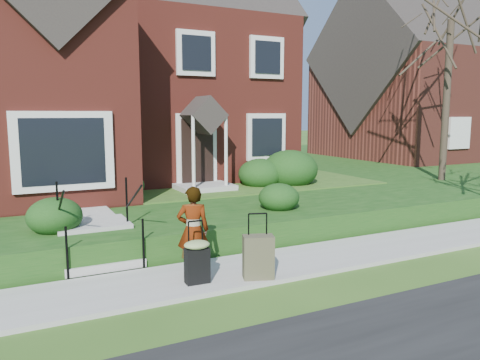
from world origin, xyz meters
TOP-DOWN VIEW (x-y plane):
  - ground at (0.00, 0.00)m, footprint 120.00×120.00m
  - sidewalk at (0.00, 0.00)m, footprint 60.00×1.60m
  - terrace at (4.00, 10.90)m, footprint 44.00×20.00m
  - walkway at (-2.50, 5.00)m, footprint 1.20×6.00m
  - main_house at (-0.21, 9.61)m, footprint 10.40×10.20m
  - neighbour_house at (16.00, 11.00)m, footprint 9.40×8.00m
  - front_steps at (-2.50, 1.84)m, footprint 1.40×2.02m
  - foundation_shrubs at (1.22, 4.82)m, footprint 9.65×4.51m
  - woman at (-1.15, 0.16)m, footprint 0.65×0.52m
  - suitcase_black at (-1.27, -0.32)m, footprint 0.45×0.37m
  - suitcase_olive at (-0.26, -0.57)m, footprint 0.58×0.44m
  - tree_gap at (9.32, 3.84)m, footprint 5.80×5.80m

SIDE VIEW (x-z plane):
  - ground at x=0.00m, z-range 0.00..0.00m
  - sidewalk at x=0.00m, z-range 0.00..0.08m
  - terrace at x=4.00m, z-range 0.00..0.60m
  - suitcase_olive at x=-0.26m, z-range -0.10..1.01m
  - front_steps at x=-2.50m, z-range -0.28..1.22m
  - suitcase_black at x=-1.27m, z-range -0.04..1.00m
  - walkway at x=-2.50m, z-range 0.60..0.66m
  - woman at x=-1.15m, z-range 0.08..1.62m
  - foundation_shrubs at x=1.22m, z-range 0.49..1.72m
  - neighbour_house at x=16.00m, z-range 0.65..9.85m
  - main_house at x=-0.21m, z-range 0.56..9.96m
  - tree_gap at x=9.32m, z-range 2.25..10.53m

